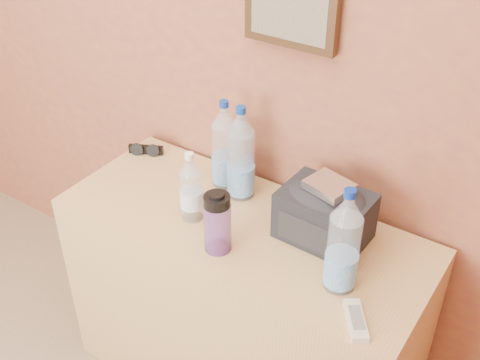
# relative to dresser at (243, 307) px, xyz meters

# --- Properties ---
(picture_frame) EXTENTS (0.30, 0.03, 0.25)m
(picture_frame) POSITION_rel_dresser_xyz_m (0.00, 0.25, 1.02)
(picture_frame) COLOR #382311
(picture_frame) RESTS_ON room_shell
(dresser) EXTENTS (1.22, 0.51, 0.76)m
(dresser) POSITION_rel_dresser_xyz_m (0.00, 0.00, 0.00)
(dresser) COLOR tan
(dresser) RESTS_ON ground
(pet_large_a) EXTENTS (0.09, 0.09, 0.32)m
(pet_large_a) POSITION_rel_dresser_xyz_m (-0.12, 0.16, 0.52)
(pet_large_a) COLOR white
(pet_large_a) RESTS_ON dresser
(pet_large_b) EXTENTS (0.09, 0.09, 0.33)m
(pet_large_b) POSITION_rel_dresser_xyz_m (-0.10, 0.13, 0.53)
(pet_large_b) COLOR white
(pet_large_b) RESTS_ON dresser
(pet_large_c) EXTENTS (0.09, 0.09, 0.32)m
(pet_large_c) POSITION_rel_dresser_xyz_m (-0.18, 0.16, 0.52)
(pet_large_c) COLOR silver
(pet_large_c) RESTS_ON dresser
(pet_large_d) EXTENTS (0.09, 0.09, 0.33)m
(pet_large_d) POSITION_rel_dresser_xyz_m (0.37, -0.08, 0.53)
(pet_large_d) COLOR silver
(pet_large_d) RESTS_ON dresser
(pet_small) EXTENTS (0.07, 0.07, 0.24)m
(pet_small) POSITION_rel_dresser_xyz_m (-0.16, -0.06, 0.49)
(pet_small) COLOR white
(pet_small) RESTS_ON dresser
(nalgene_bottle) EXTENTS (0.08, 0.08, 0.20)m
(nalgene_bottle) POSITION_rel_dresser_xyz_m (0.00, -0.14, 0.48)
(nalgene_bottle) COLOR purple
(nalgene_bottle) RESTS_ON dresser
(sunglasses) EXTENTS (0.14, 0.10, 0.03)m
(sunglasses) POSITION_rel_dresser_xyz_m (-0.54, 0.15, 0.40)
(sunglasses) COLOR black
(sunglasses) RESTS_ON dresser
(ac_remote) EXTENTS (0.12, 0.14, 0.02)m
(ac_remote) POSITION_rel_dresser_xyz_m (0.47, -0.18, 0.39)
(ac_remote) COLOR white
(ac_remote) RESTS_ON dresser
(toiletry_bag) EXTENTS (0.27, 0.20, 0.18)m
(toiletry_bag) POSITION_rel_dresser_xyz_m (0.24, 0.09, 0.47)
(toiletry_bag) COLOR black
(toiletry_bag) RESTS_ON dresser
(foil_packet) EXTENTS (0.15, 0.13, 0.03)m
(foil_packet) POSITION_rel_dresser_xyz_m (0.25, 0.09, 0.57)
(foil_packet) COLOR silver
(foil_packet) RESTS_ON toiletry_bag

